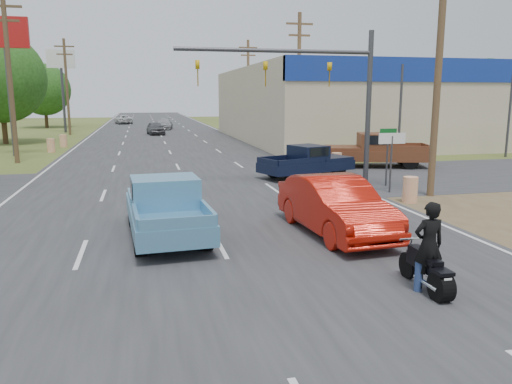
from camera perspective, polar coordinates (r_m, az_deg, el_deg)
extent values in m
cube|color=#2D2D30|center=(45.21, -10.38, 5.56)|extent=(15.00, 180.00, 0.02)
cube|color=#2D2D30|center=(23.41, -7.90, 0.90)|extent=(120.00, 10.00, 0.02)
cube|color=#B7A88C|center=(56.36, 24.52, 9.13)|extent=(50.00, 28.00, 6.60)
cylinder|color=#4C3823|center=(21.34, 20.11, 12.87)|extent=(0.28, 0.28, 10.00)
cylinder|color=#4C3823|center=(37.78, 4.90, 12.28)|extent=(0.28, 0.28, 10.00)
cube|color=#4C3823|center=(38.12, 5.01, 18.61)|extent=(2.00, 0.14, 0.14)
cube|color=#4C3823|center=(38.02, 4.99, 17.41)|extent=(1.60, 0.14, 0.14)
cylinder|color=#4C3823|center=(55.20, -0.89, 11.84)|extent=(0.28, 0.28, 10.00)
cube|color=#4C3823|center=(55.44, -0.91, 16.18)|extent=(2.00, 0.14, 0.14)
cube|color=#4C3823|center=(55.37, -0.90, 15.36)|extent=(1.60, 0.14, 0.14)
cylinder|color=#4C3823|center=(33.86, -26.29, 11.41)|extent=(0.28, 0.28, 10.00)
cube|color=#4C3823|center=(34.25, -26.91, 18.43)|extent=(2.00, 0.14, 0.14)
cube|color=#4C3823|center=(34.13, -26.79, 17.11)|extent=(1.60, 0.14, 0.14)
cylinder|color=#4C3823|center=(57.50, -20.80, 11.11)|extent=(0.28, 0.28, 10.00)
cube|color=#4C3823|center=(57.73, -21.08, 15.27)|extent=(2.00, 0.14, 0.14)
cube|color=#4C3823|center=(57.66, -21.03, 14.48)|extent=(1.60, 0.14, 0.14)
cylinder|color=#422D19|center=(48.45, -26.83, 6.84)|extent=(0.44, 0.44, 3.24)
sphere|color=#1D4112|center=(48.42, -27.23, 11.51)|extent=(7.56, 7.56, 7.56)
cylinder|color=#422D19|center=(72.09, -22.85, 7.93)|extent=(0.44, 0.44, 2.88)
sphere|color=#1D4112|center=(72.05, -23.06, 10.72)|extent=(6.72, 6.72, 6.72)
cylinder|color=#422D19|center=(94.18, 24.65, 8.49)|extent=(0.44, 0.44, 3.60)
sphere|color=#1D4112|center=(94.18, 24.87, 11.16)|extent=(8.40, 8.40, 8.40)
cylinder|color=#422D19|center=(104.99, 4.95, 9.50)|extent=(0.44, 0.44, 3.42)
sphere|color=#1D4112|center=(104.99, 4.98, 11.78)|extent=(7.98, 7.98, 7.98)
cylinder|color=orange|center=(19.99, 17.21, 0.25)|extent=(0.56, 0.56, 1.00)
cylinder|color=orange|center=(27.73, 9.18, 3.42)|extent=(0.56, 0.56, 1.00)
cylinder|color=orange|center=(39.69, -22.39, 4.94)|extent=(0.56, 0.56, 1.00)
cylinder|color=orange|center=(43.59, -21.15, 5.47)|extent=(0.56, 0.56, 1.00)
cylinder|color=#3F3F44|center=(37.97, -26.34, 10.47)|extent=(0.30, 0.30, 9.00)
cube|color=#B21414|center=(38.20, -26.82, 16.00)|extent=(3.00, 0.35, 2.00)
cylinder|color=#3F3F44|center=(61.59, -21.20, 10.55)|extent=(0.30, 0.30, 9.00)
cube|color=white|center=(61.73, -21.44, 13.98)|extent=(3.00, 0.35, 2.00)
cylinder|color=#3F3F44|center=(21.71, 15.15, 3.03)|extent=(0.08, 0.08, 2.40)
cube|color=white|center=(21.59, 15.29, 5.93)|extent=(1.20, 0.05, 0.45)
cylinder|color=#3F3F44|center=(23.30, 14.74, 3.56)|extent=(0.08, 0.08, 2.40)
cube|color=#0C591E|center=(23.18, 14.89, 6.75)|extent=(0.80, 0.04, 0.22)
cylinder|color=#3F3F44|center=(24.35, 12.72, 9.38)|extent=(0.24, 0.24, 7.00)
cylinder|color=#3F3F44|center=(22.87, 2.35, 15.83)|extent=(9.00, 0.18, 0.18)
imported|color=gold|center=(23.61, 8.41, 14.47)|extent=(0.18, 0.40, 1.10)
imported|color=gold|center=(22.71, 1.09, 14.73)|extent=(0.18, 0.40, 1.10)
imported|color=gold|center=(22.18, -6.72, 14.76)|extent=(0.18, 0.40, 1.10)
imported|color=#B31408|center=(14.80, 9.04, -1.62)|extent=(2.18, 5.22, 1.68)
cylinder|color=black|center=(10.66, 20.42, -10.15)|extent=(0.30, 0.60, 0.60)
cylinder|color=black|center=(11.72, 16.93, -8.03)|extent=(0.11, 0.60, 0.60)
cube|color=black|center=(11.12, 18.61, -7.73)|extent=(0.21, 1.09, 0.27)
cube|color=black|center=(11.25, 18.07, -6.51)|extent=(0.24, 0.50, 0.20)
cube|color=black|center=(10.85, 19.39, -7.42)|extent=(0.28, 0.50, 0.09)
cylinder|color=white|center=(11.42, 17.44, -5.12)|extent=(0.59, 0.05, 0.05)
cube|color=white|center=(10.44, 21.09, -9.48)|extent=(0.16, 0.02, 0.11)
imported|color=black|center=(10.90, 19.11, -6.24)|extent=(0.66, 0.44, 1.81)
cylinder|color=black|center=(16.12, -13.83, -2.38)|extent=(0.35, 0.82, 0.81)
cylinder|color=black|center=(16.28, -7.86, -2.04)|extent=(0.35, 0.82, 0.81)
cylinder|color=black|center=(13.07, -13.10, -5.41)|extent=(0.35, 0.82, 0.81)
cylinder|color=black|center=(13.27, -5.76, -4.94)|extent=(0.35, 0.82, 0.81)
cube|color=#538EB2|center=(14.60, -10.22, -2.70)|extent=(2.36, 5.37, 0.52)
cube|color=#538EB2|center=(16.06, -10.90, -0.28)|extent=(2.04, 2.11, 0.18)
cube|color=#538EB2|center=(14.56, -10.36, 0.02)|extent=(1.96, 1.69, 0.86)
cube|color=black|center=(14.53, -10.38, 0.61)|extent=(1.97, 1.38, 0.45)
cube|color=#538EB2|center=(12.03, -8.89, -3.59)|extent=(1.86, 0.20, 0.30)
cylinder|color=black|center=(26.83, 7.20, 2.96)|extent=(0.80, 0.52, 0.75)
cylinder|color=black|center=(25.65, 9.44, 2.54)|extent=(0.80, 0.52, 0.75)
cylinder|color=black|center=(25.08, 2.04, 2.50)|extent=(0.80, 0.52, 0.75)
cylinder|color=black|center=(23.82, 4.18, 2.03)|extent=(0.80, 0.52, 0.75)
cube|color=black|center=(25.28, 5.79, 2.99)|extent=(5.22, 3.40, 0.49)
cube|color=black|center=(26.17, 8.32, 3.88)|extent=(2.34, 2.30, 0.17)
cube|color=black|center=(25.27, 5.99, 4.43)|extent=(1.95, 2.11, 0.80)
cube|color=black|center=(25.25, 6.00, 4.75)|extent=(1.69, 2.05, 0.42)
cube|color=black|center=(23.84, 1.28, 3.48)|extent=(0.65, 1.65, 0.28)
cylinder|color=black|center=(28.62, 10.32, 3.52)|extent=(0.96, 0.59, 0.90)
cylinder|color=black|center=(30.50, 9.93, 3.97)|extent=(0.96, 0.59, 0.90)
cylinder|color=black|center=(29.23, 17.22, 3.36)|extent=(0.96, 0.59, 0.90)
cylinder|color=black|center=(31.06, 16.43, 3.81)|extent=(0.96, 0.59, 0.90)
cube|color=#5B2F1B|center=(29.77, 13.52, 4.15)|extent=(6.28, 3.86, 0.59)
cube|color=#5B2F1B|center=(29.49, 10.16, 4.95)|extent=(2.76, 2.70, 0.20)
cube|color=#5B2F1B|center=(29.68, 13.36, 5.63)|extent=(2.29, 2.50, 0.96)
cube|color=black|center=(29.66, 13.38, 5.96)|extent=(1.96, 2.44, 0.51)
cube|color=#5B2F1B|center=(30.34, 18.95, 4.84)|extent=(0.69, 2.02, 0.34)
imported|color=#4E4F53|center=(55.24, -11.41, 7.16)|extent=(2.07, 4.24, 1.39)
imported|color=#A2A2A6|center=(63.98, -10.44, 7.65)|extent=(2.49, 4.90, 1.36)
imported|color=silver|center=(78.81, -14.91, 8.01)|extent=(2.96, 5.05, 1.32)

